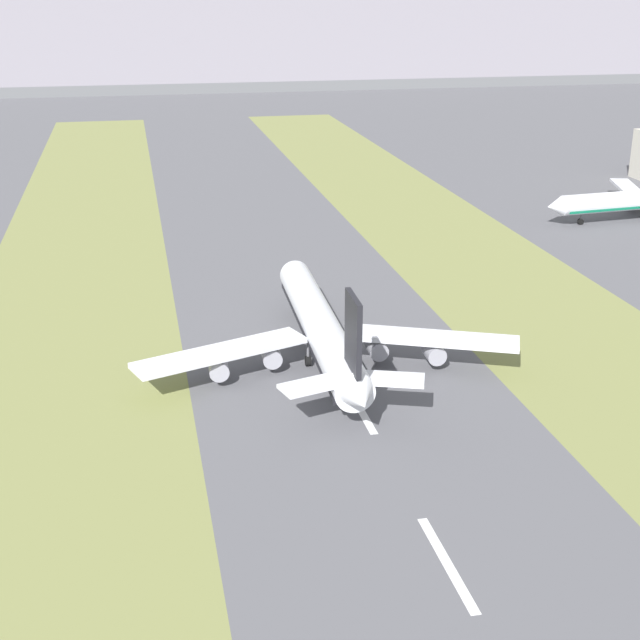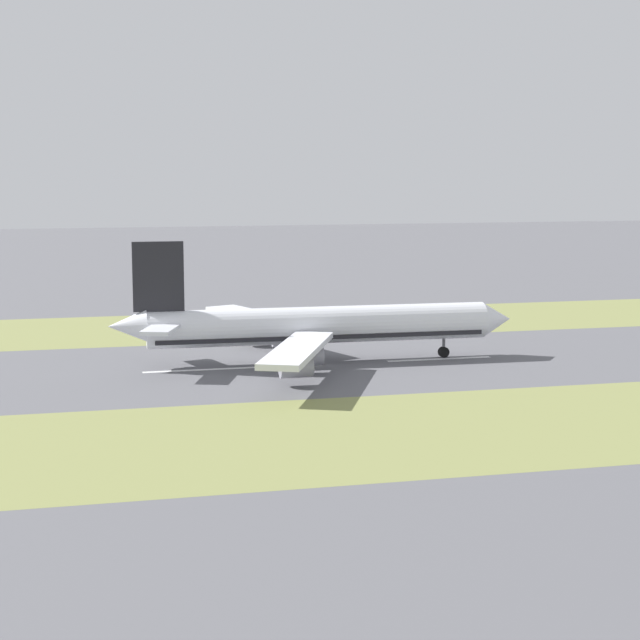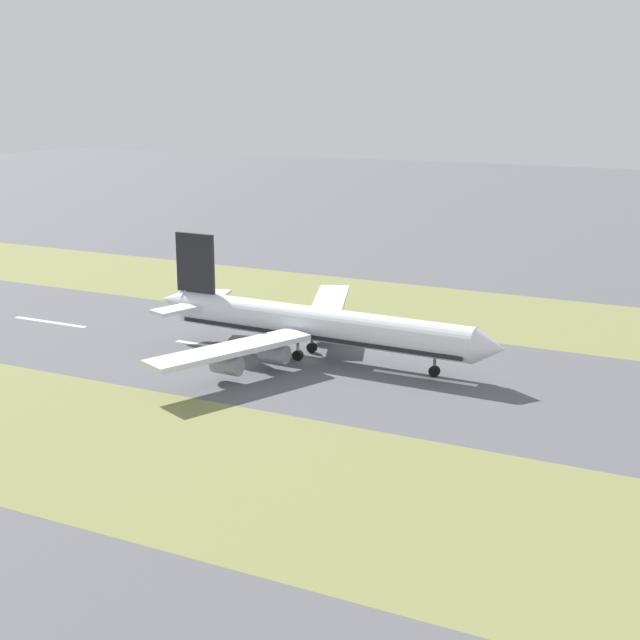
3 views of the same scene
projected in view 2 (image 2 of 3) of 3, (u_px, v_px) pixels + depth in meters
The scene contains 6 objects.
ground_plane at pixel (311, 365), 172.73m from camera, with size 800.00×800.00×0.00m, color #56565B.
grass_median_west at pixel (259, 325), 215.97m from camera, with size 40.00×600.00×0.01m, color olive.
grass_median_east at pixel (396, 431), 129.49m from camera, with size 40.00×600.00×0.01m, color olive.
centreline_dash_mid at pixel (200, 370), 168.47m from camera, with size 1.20×18.00×0.01m, color silver.
centreline_dash_far at pixel (439, 359), 177.95m from camera, with size 1.20×18.00×0.01m, color silver.
airplane_main_jet at pixel (309, 326), 173.79m from camera, with size 64.11×67.12×20.20m.
Camera 2 is at (165.33, -39.19, 31.92)m, focal length 60.00 mm.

